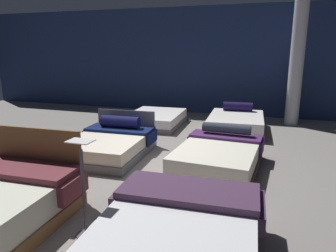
{
  "coord_description": "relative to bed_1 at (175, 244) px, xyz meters",
  "views": [
    {
      "loc": [
        1.96,
        -5.47,
        2.15
      ],
      "look_at": [
        -0.04,
        0.52,
        0.59
      ],
      "focal_mm": 33.58,
      "sensor_mm": 36.0,
      "label": 1
    }
  ],
  "objects": [
    {
      "name": "ground_plane",
      "position": [
        -1.16,
        2.85,
        -0.27
      ],
      "size": [
        18.0,
        18.0,
        0.02
      ],
      "primitive_type": "cube",
      "color": "gray"
    },
    {
      "name": "showroom_back_wall",
      "position": [
        -1.16,
        7.85,
        1.49
      ],
      "size": [
        18.0,
        0.06,
        3.5
      ],
      "primitive_type": "cube",
      "color": "navy",
      "rests_on": "ground_plane"
    },
    {
      "name": "bed_1",
      "position": [
        0.0,
        0.0,
        0.0
      ],
      "size": [
        1.77,
        2.21,
        0.58
      ],
      "rotation": [
        0.0,
        0.0,
        0.05
      ],
      "color": "brown",
      "rests_on": "ground_plane"
    },
    {
      "name": "bed_2",
      "position": [
        -2.31,
        2.9,
        -0.03
      ],
      "size": [
        1.59,
        2.01,
        0.79
      ],
      "rotation": [
        0.0,
        0.0,
        0.05
      ],
      "color": "#53535E",
      "rests_on": "ground_plane"
    },
    {
      "name": "bed_3",
      "position": [
        -0.06,
        2.86,
        -0.04
      ],
      "size": [
        1.56,
        2.05,
        0.68
      ],
      "rotation": [
        0.0,
        0.0,
        -0.06
      ],
      "color": "brown",
      "rests_on": "ground_plane"
    },
    {
      "name": "bed_4",
      "position": [
        -2.34,
        5.65,
        -0.09
      ],
      "size": [
        1.58,
        2.01,
        0.36
      ],
      "rotation": [
        0.0,
        0.0,
        0.05
      ],
      "color": "#564F54",
      "rests_on": "ground_plane"
    },
    {
      "name": "bed_5",
      "position": [
        -0.06,
        5.72,
        -0.04
      ],
      "size": [
        1.56,
        2.04,
        0.67
      ],
      "rotation": [
        0.0,
        0.0,
        0.06
      ],
      "color": "brown",
      "rests_on": "ground_plane"
    },
    {
      "name": "price_sign",
      "position": [
        -1.16,
        0.2,
        0.2
      ],
      "size": [
        0.28,
        0.24,
        1.17
      ],
      "color": "#3F3F44",
      "rests_on": "ground_plane"
    },
    {
      "name": "support_pillar",
      "position": [
        1.39,
        7.04,
        1.49
      ],
      "size": [
        0.38,
        0.38,
        3.5
      ],
      "primitive_type": "cylinder",
      "color": "silver",
      "rests_on": "ground_plane"
    }
  ]
}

